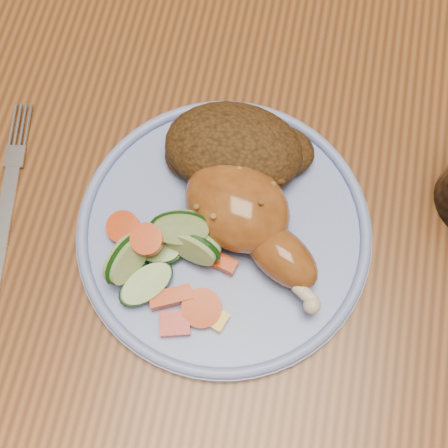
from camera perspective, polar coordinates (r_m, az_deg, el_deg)
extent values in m
plane|color=#512E1B|center=(1.32, 4.11, -10.56)|extent=(4.00, 4.00, 0.00)
cube|color=brown|center=(0.61, 8.68, 1.49)|extent=(0.90, 1.40, 0.04)
cylinder|color=#4C2D16|center=(1.26, -0.56, 9.32)|extent=(0.04, 0.04, 0.41)
cylinder|color=#4C2D16|center=(1.27, 15.69, 6.24)|extent=(0.04, 0.04, 0.41)
cylinder|color=#4C2D16|center=(1.48, 17.07, 18.50)|extent=(0.04, 0.04, 0.41)
cylinder|color=#798FDA|center=(0.57, 0.00, -0.74)|extent=(0.27, 0.27, 0.01)
torus|color=#798FDA|center=(0.56, 0.00, -0.36)|extent=(0.27, 0.27, 0.01)
ellipsoid|color=#924F1E|center=(0.55, 1.21, 1.72)|extent=(0.12, 0.12, 0.05)
ellipsoid|color=#924F1E|center=(0.54, 5.25, -2.85)|extent=(0.09, 0.08, 0.04)
sphere|color=beige|center=(0.53, 8.05, -7.37)|extent=(0.02, 0.02, 0.02)
ellipsoid|color=#432910|center=(0.57, 0.90, 6.90)|extent=(0.13, 0.09, 0.06)
ellipsoid|color=#432910|center=(0.58, 5.20, 6.65)|extent=(0.06, 0.05, 0.03)
ellipsoid|color=#432910|center=(0.58, -2.86, 6.23)|extent=(0.05, 0.05, 0.03)
cube|color=#A50A05|center=(0.54, -4.50, -9.10)|extent=(0.03, 0.03, 0.01)
cube|color=#E5A507|center=(0.54, -0.85, -8.61)|extent=(0.03, 0.02, 0.01)
cube|color=red|center=(0.55, -0.46, -3.42)|extent=(0.03, 0.02, 0.01)
cube|color=red|center=(0.54, -4.88, -6.71)|extent=(0.04, 0.03, 0.01)
cylinder|color=red|center=(0.54, -2.05, -7.70)|extent=(0.03, 0.04, 0.02)
cylinder|color=red|center=(0.53, -7.06, -1.42)|extent=(0.03, 0.03, 0.02)
cylinder|color=red|center=(0.57, -9.16, -0.34)|extent=(0.03, 0.03, 0.02)
cylinder|color=#A5C07C|center=(0.54, -7.13, -5.46)|extent=(0.07, 0.07, 0.03)
cylinder|color=#A5C07C|center=(0.54, -8.88, -3.11)|extent=(0.05, 0.06, 0.05)
cylinder|color=#A5C07C|center=(0.53, -3.97, -0.27)|extent=(0.06, 0.05, 0.04)
cylinder|color=#A5C07C|center=(0.55, -6.47, -2.17)|extent=(0.05, 0.05, 0.02)
cylinder|color=#A5C07C|center=(0.54, -2.89, -1.92)|extent=(0.05, 0.04, 0.05)
cube|color=silver|center=(0.61, -19.54, -0.05)|extent=(0.03, 0.13, 0.00)
cube|color=silver|center=(0.64, -18.59, 5.89)|extent=(0.03, 0.07, 0.00)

